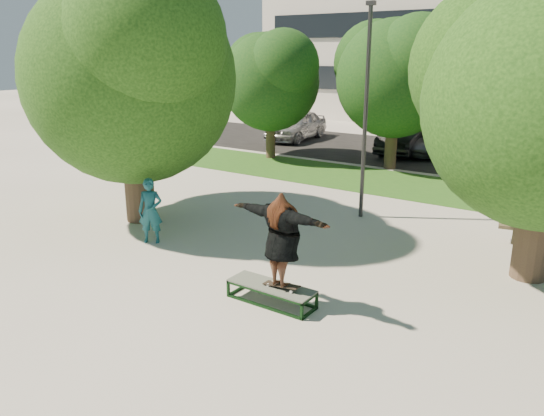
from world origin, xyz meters
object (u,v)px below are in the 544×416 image
Objects in this scene: car_grey at (432,141)px; bystander at (150,211)px; car_silver_a at (296,125)px; car_dark at (406,137)px; grind_box at (271,294)px; tree_left at (131,65)px; car_silver_b at (500,144)px; lamppost at (366,111)px.

bystander is at bearing -89.56° from car_grey.
car_dark is at bearing -7.94° from car_silver_a.
car_dark is at bearing 54.58° from bystander.
grind_box is 1.06× the size of bystander.
car_grey is at bearing 10.89° from car_dark.
tree_left is 17.21m from car_silver_b.
lamppost is at bearing -74.75° from car_grey.
car_dark is 0.96× the size of car_silver_b.
tree_left reaches higher than bystander.
car_dark is at bearing -168.60° from car_silver_b.
car_silver_a is 10.78m from car_silver_b.
tree_left is at bearing -104.19° from car_dark.
tree_left is 15.39m from car_dark.
car_silver_a is 6.57m from car_dark.
car_dark is at bearing 80.34° from tree_left.
lamppost reaches higher than car_silver_a.
car_silver_a reaches higher than car_silver_b.
tree_left is 3.95× the size of grind_box.
bystander is at bearing -104.03° from car_silver_b.
grind_box is 17.61m from car_grey.
tree_left is 1.47× the size of car_dark.
bystander is (-4.55, 1.09, 0.66)m from grind_box.
car_silver_b is at bearing 82.90° from lamppost.
bystander reaches higher than car_dark.
car_silver_b is at bearing 40.65° from bystander.
lamppost is 3.39× the size of grind_box.
bystander is 17.37m from car_silver_b.
bystander is 16.01m from car_dark.
car_silver_b is at bearing 88.76° from grind_box.
grind_box is at bearing -80.45° from lamppost.
lamppost is 11.84m from car_silver_b.
grind_box is 0.37× the size of car_dark.
grind_box is 0.39× the size of car_grey.
lamppost reaches higher than car_silver_b.
tree_left is 1.42× the size of car_silver_b.
car_grey is (3.69, 15.07, -3.79)m from tree_left.
grind_box is 20.28m from car_silver_a.
grind_box is at bearing -64.28° from car_silver_a.
car_silver_b is at bearing 4.41° from car_dark.
grind_box is at bearing -74.26° from car_grey.
lamppost is 11.43m from car_dark.
car_silver_a is 0.99× the size of car_dark.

